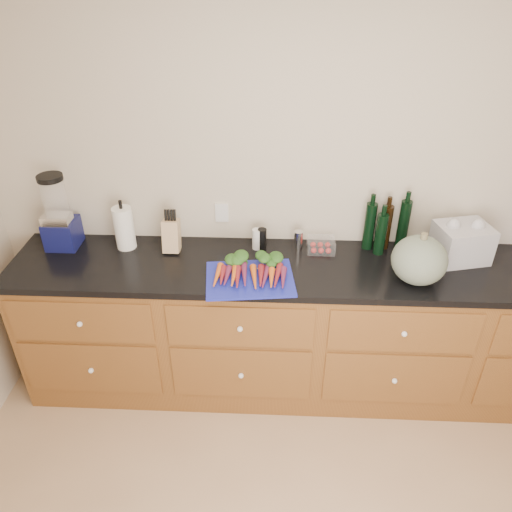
{
  "coord_description": "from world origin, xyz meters",
  "views": [
    {
      "loc": [
        -0.26,
        -1.13,
        2.53
      ],
      "look_at": [
        -0.37,
        1.2,
        1.06
      ],
      "focal_mm": 35.0,
      "sensor_mm": 36.0,
      "label": 1
    }
  ],
  "objects_px": {
    "cutting_board": "(250,279)",
    "carrots": "(250,271)",
    "squash": "(419,260)",
    "paper_towel": "(124,228)",
    "knife_block": "(171,236)",
    "tomato_box": "(321,245)",
    "blender_appliance": "(59,216)"
  },
  "relations": [
    {
      "from": "squash",
      "to": "blender_appliance",
      "type": "relative_size",
      "value": 0.64
    },
    {
      "from": "blender_appliance",
      "to": "carrots",
      "type": "bearing_deg",
      "value": -13.52
    },
    {
      "from": "knife_block",
      "to": "tomato_box",
      "type": "distance_m",
      "value": 0.9
    },
    {
      "from": "paper_towel",
      "to": "knife_block",
      "type": "relative_size",
      "value": 1.36
    },
    {
      "from": "tomato_box",
      "to": "squash",
      "type": "bearing_deg",
      "value": -30.26
    },
    {
      "from": "cutting_board",
      "to": "carrots",
      "type": "distance_m",
      "value": 0.05
    },
    {
      "from": "cutting_board",
      "to": "knife_block",
      "type": "relative_size",
      "value": 2.48
    },
    {
      "from": "carrots",
      "to": "tomato_box",
      "type": "distance_m",
      "value": 0.51
    },
    {
      "from": "squash",
      "to": "paper_towel",
      "type": "distance_m",
      "value": 1.72
    },
    {
      "from": "cutting_board",
      "to": "blender_appliance",
      "type": "bearing_deg",
      "value": 164.7
    },
    {
      "from": "squash",
      "to": "tomato_box",
      "type": "xyz_separation_m",
      "value": [
        -0.5,
        0.29,
        -0.1
      ]
    },
    {
      "from": "knife_block",
      "to": "carrots",
      "type": "bearing_deg",
      "value": -28.2
    },
    {
      "from": "paper_towel",
      "to": "blender_appliance",
      "type": "bearing_deg",
      "value": -179.62
    },
    {
      "from": "squash",
      "to": "blender_appliance",
      "type": "distance_m",
      "value": 2.1
    },
    {
      "from": "paper_towel",
      "to": "tomato_box",
      "type": "distance_m",
      "value": 1.19
    },
    {
      "from": "cutting_board",
      "to": "knife_block",
      "type": "bearing_deg",
      "value": 148.41
    },
    {
      "from": "blender_appliance",
      "to": "paper_towel",
      "type": "height_order",
      "value": "blender_appliance"
    },
    {
      "from": "cutting_board",
      "to": "paper_towel",
      "type": "xyz_separation_m",
      "value": [
        -0.78,
        0.32,
        0.13
      ]
    },
    {
      "from": "tomato_box",
      "to": "blender_appliance",
      "type": "bearing_deg",
      "value": -179.54
    },
    {
      "from": "squash",
      "to": "paper_towel",
      "type": "bearing_deg",
      "value": 170.46
    },
    {
      "from": "squash",
      "to": "tomato_box",
      "type": "height_order",
      "value": "squash"
    },
    {
      "from": "paper_towel",
      "to": "knife_block",
      "type": "bearing_deg",
      "value": -3.98
    },
    {
      "from": "squash",
      "to": "carrots",
      "type": "bearing_deg",
      "value": 179.83
    },
    {
      "from": "knife_block",
      "to": "tomato_box",
      "type": "bearing_deg",
      "value": 1.91
    },
    {
      "from": "cutting_board",
      "to": "carrots",
      "type": "bearing_deg",
      "value": 90.0
    },
    {
      "from": "knife_block",
      "to": "paper_towel",
      "type": "bearing_deg",
      "value": 176.02
    },
    {
      "from": "carrots",
      "to": "cutting_board",
      "type": "bearing_deg",
      "value": -90.0
    },
    {
      "from": "carrots",
      "to": "tomato_box",
      "type": "xyz_separation_m",
      "value": [
        0.41,
        0.29,
        0.0
      ]
    },
    {
      "from": "carrots",
      "to": "squash",
      "type": "distance_m",
      "value": 0.92
    },
    {
      "from": "carrots",
      "to": "knife_block",
      "type": "relative_size",
      "value": 2.04
    },
    {
      "from": "blender_appliance",
      "to": "knife_block",
      "type": "distance_m",
      "value": 0.68
    },
    {
      "from": "blender_appliance",
      "to": "tomato_box",
      "type": "height_order",
      "value": "blender_appliance"
    }
  ]
}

